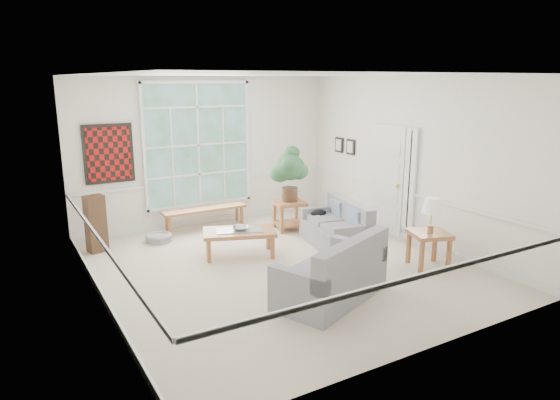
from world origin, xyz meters
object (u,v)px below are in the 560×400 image
object	(u,v)px
coffee_table	(240,243)
end_table	(289,215)
loveseat_right	(335,224)
loveseat_front	(331,268)
side_table	(428,249)

from	to	relation	value
coffee_table	end_table	size ratio (longest dim) A/B	2.07
loveseat_right	loveseat_front	size ratio (longest dim) A/B	0.91
end_table	side_table	size ratio (longest dim) A/B	1.00
end_table	loveseat_front	bearing A→B (deg)	-111.34
loveseat_front	coffee_table	distance (m)	2.21
loveseat_right	loveseat_front	distance (m)	2.24
coffee_table	side_table	world-z (taller)	side_table
loveseat_right	loveseat_front	bearing A→B (deg)	-117.09
end_table	loveseat_right	bearing A→B (deg)	-81.90
loveseat_front	side_table	distance (m)	2.07
side_table	coffee_table	bearing A→B (deg)	140.21
loveseat_front	end_table	xyz separation A→B (m)	(1.19, 3.05, -0.16)
loveseat_right	end_table	distance (m)	1.30
loveseat_front	side_table	size ratio (longest dim) A/B	2.86
coffee_table	side_table	xyz separation A→B (m)	(2.38, -1.99, 0.07)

